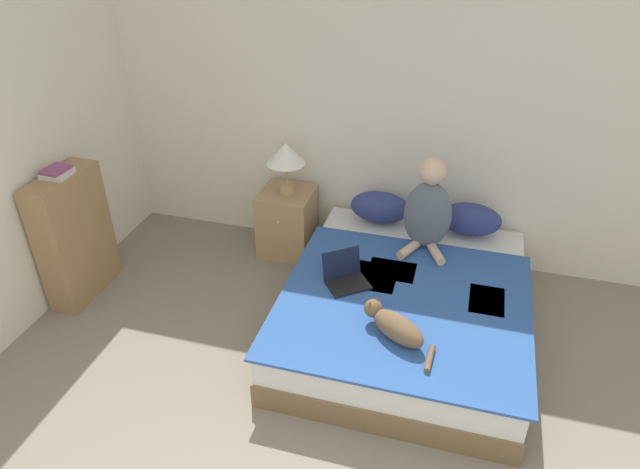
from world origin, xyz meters
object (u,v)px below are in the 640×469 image
Objects in this scene: table_lamp at (286,156)px; bookshelf at (74,236)px; laptop_open at (346,277)px; pillow_near at (380,207)px; person_sitting at (428,210)px; book_stack_top at (57,172)px; cat_tabby at (395,326)px; nightstand at (287,222)px; pillow_far at (470,219)px; bed at (406,308)px.

bookshelf is at bearing -144.30° from table_lamp.
laptop_open is at bearing -50.14° from table_lamp.
person_sitting reaches higher than pillow_near.
table_lamp reaches higher than bookshelf.
bookshelf is 5.14× the size of book_stack_top.
person_sitting reaches higher than cat_tabby.
nightstand is 0.64m from table_lamp.
person_sitting is at bearing 16.24° from book_stack_top.
pillow_far is at bearing 19.86° from bookshelf.
bookshelf is at bearing -154.23° from pillow_near.
bookshelf is at bearing 25.41° from cat_tabby.
nightstand is 1.32× the size of table_lamp.
bookshelf is at bearing 3.76° from book_stack_top.
person_sitting reaches higher than bed.
person_sitting is 1.33m from nightstand.
book_stack_top is at bearing -176.24° from bookshelf.
bookshelf is (-2.21, -1.07, -0.02)m from pillow_near.
pillow_far is 1.46m from cat_tabby.
nightstand is (-1.17, 1.34, -0.20)m from cat_tabby.
table_lamp is 1.79m from bookshelf.
bookshelf reaches higher than nightstand.
nightstand is at bearing -136.17° from table_lamp.
pillow_far is at bearing 19.84° from book_stack_top.
bed is 4.09× the size of pillow_near.
book_stack_top is (-2.59, -0.22, 0.87)m from bed.
bookshelf reaches higher than cat_tabby.
cat_tabby is 2.60m from bookshelf.
book_stack_top is (-2.22, -1.07, 0.53)m from pillow_near.
pillow_near and pillow_far have the same top height.
pillow_far is 2.47× the size of book_stack_top.
cat_tabby is at bearing -92.93° from person_sitting.
person_sitting is (-0.33, -0.30, 0.20)m from pillow_far.
table_lamp is at bearing -16.36° from cat_tabby.
laptop_open is at bearing -169.23° from bed.
bookshelf is (-1.41, -1.01, 0.22)m from nightstand.
person_sitting reaches higher than pillow_far.
nightstand is at bearing 92.50° from laptop_open.
cat_tabby is 0.47× the size of bookshelf.
person_sitting is (0.05, 0.55, 0.54)m from bed.
pillow_near is at bearing 180.00° from pillow_far.
laptop_open is 2.15m from bookshelf.
pillow_far is 1.24m from laptop_open.
table_lamp is at bearing 92.10° from laptop_open.
book_stack_top is (-2.64, -0.77, 0.33)m from person_sitting.
table_lamp is at bearing -177.98° from pillow_far.
laptop_open is 0.85× the size of table_lamp.
person_sitting is (0.42, -0.30, 0.20)m from pillow_near.
laptop_open is at bearing -14.70° from cat_tabby.
table_lamp is 1.75m from book_stack_top.
book_stack_top reaches higher than cat_tabby.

